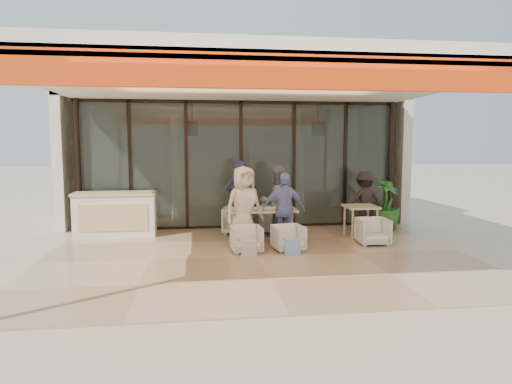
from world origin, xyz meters
The scene contains 21 objects.
ground centered at (0.00, 0.00, 0.00)m, with size 70.00×70.00×0.00m, color #C6B293.
terrace_floor centered at (0.00, 0.00, 0.01)m, with size 8.00×6.00×0.01m, color tan.
terrace_structure centered at (0.00, -0.26, 3.25)m, with size 8.00×6.00×3.40m.
glass_storefront centered at (0.00, 3.00, 1.60)m, with size 8.08×0.10×3.20m.
interior_block centered at (0.01, 5.31, 2.23)m, with size 9.05×3.62×3.52m.
host_counter centered at (-2.97, 2.30, 0.53)m, with size 1.85×0.65×1.04m.
dining_table centered at (0.26, 1.36, 0.69)m, with size 1.50×0.90×0.93m.
chair_far_left centered at (-0.15, 2.30, 0.36)m, with size 0.69×0.65×0.71m, color silver.
chair_far_right centered at (0.69, 2.30, 0.32)m, with size 0.62×0.58×0.63m, color silver.
chair_near_left centered at (-0.15, 0.40, 0.30)m, with size 0.58×0.54×0.59m, color silver.
chair_near_right centered at (0.69, 0.40, 0.29)m, with size 0.57×0.54×0.59m, color silver.
diner_navy centered at (-0.15, 1.80, 0.89)m, with size 0.65×0.42×1.77m, color #191B38.
diner_grey centered at (0.69, 1.80, 0.83)m, with size 0.80×0.63×1.65m, color slate.
diner_cream centered at (-0.15, 0.90, 0.84)m, with size 0.82×0.54×1.69m, color beige.
diner_periwinkle centered at (0.69, 0.90, 0.77)m, with size 0.91×0.38×1.55m, color #6D77B5.
tote_bag_cream centered at (-0.15, 0.00, 0.17)m, with size 0.30×0.10×0.34m, color silver.
tote_bag_blue centered at (0.69, 0.00, 0.17)m, with size 0.30×0.10×0.34m, color #99BFD8.
side_table centered at (2.57, 1.47, 0.64)m, with size 0.70×0.70×0.74m.
side_chair centered at (2.57, 0.72, 0.32)m, with size 0.62×0.58×0.64m, color silver.
standing_woman centered at (2.97, 2.25, 0.74)m, with size 0.95×0.55×1.48m, color black.
potted_palm centered at (3.52, 2.26, 0.65)m, with size 0.73×0.73×1.30m, color #1E5919.
Camera 1 is at (-1.14, -8.37, 2.16)m, focal length 32.00 mm.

